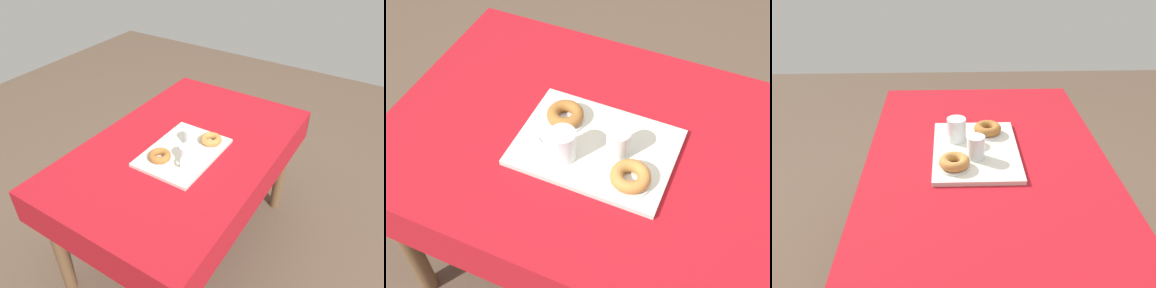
{
  "view_description": "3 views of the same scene",
  "coord_description": "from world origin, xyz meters",
  "views": [
    {
      "loc": [
        -1.23,
        -0.84,
        1.79
      ],
      "look_at": [
        -0.04,
        -0.08,
        0.79
      ],
      "focal_mm": 33.68,
      "sensor_mm": 36.0,
      "label": 1
    },
    {
      "loc": [
        0.26,
        -0.88,
        1.79
      ],
      "look_at": [
        -0.09,
        -0.08,
        0.78
      ],
      "focal_mm": 45.75,
      "sensor_mm": 36.0,
      "label": 2
    },
    {
      "loc": [
        1.34,
        -0.13,
        1.55
      ],
      "look_at": [
        -0.09,
        -0.08,
        0.75
      ],
      "focal_mm": 39.97,
      "sensor_mm": 36.0,
      "label": 3
    }
  ],
  "objects": [
    {
      "name": "ground_plane",
      "position": [
        0.0,
        0.0,
        0.0
      ],
      "size": [
        6.0,
        6.0,
        0.0
      ],
      "primitive_type": "plane",
      "color": "brown"
    },
    {
      "name": "dining_table",
      "position": [
        0.0,
        0.0,
        0.64
      ],
      "size": [
        1.38,
        0.89,
        0.73
      ],
      "color": "#A8141E",
      "rests_on": "ground"
    },
    {
      "name": "serving_tray",
      "position": [
        -0.05,
        -0.04,
        0.74
      ],
      "size": [
        0.44,
        0.32,
        0.02
      ],
      "primitive_type": "cube",
      "color": "silver",
      "rests_on": "dining_table"
    },
    {
      "name": "tea_mug_left",
      "position": [
        -0.13,
        -0.11,
        0.79
      ],
      "size": [
        0.11,
        0.07,
        0.09
      ],
      "color": "white",
      "rests_on": "serving_tray"
    },
    {
      "name": "water_glass_near",
      "position": [
        0.01,
        -0.04,
        0.79
      ],
      "size": [
        0.07,
        0.07,
        0.09
      ],
      "color": "white",
      "rests_on": "serving_tray"
    },
    {
      "name": "donut_plate_left",
      "position": [
        0.08,
        -0.12,
        0.75
      ],
      "size": [
        0.11,
        0.11,
        0.01
      ],
      "primitive_type": "cylinder",
      "color": "white",
      "rests_on": "serving_tray"
    },
    {
      "name": "sugar_donut_left",
      "position": [
        0.08,
        -0.12,
        0.77
      ],
      "size": [
        0.11,
        0.11,
        0.04
      ],
      "primitive_type": "torus",
      "color": "#BC7F3D",
      "rests_on": "donut_plate_left"
    },
    {
      "name": "donut_plate_right",
      "position": [
        -0.17,
        0.01,
        0.75
      ],
      "size": [
        0.11,
        0.11,
        0.01
      ],
      "primitive_type": "cylinder",
      "color": "white",
      "rests_on": "serving_tray"
    },
    {
      "name": "sugar_donut_right",
      "position": [
        -0.17,
        0.01,
        0.77
      ],
      "size": [
        0.11,
        0.11,
        0.04
      ],
      "primitive_type": "torus",
      "color": "#A3662D",
      "rests_on": "donut_plate_right"
    }
  ]
}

